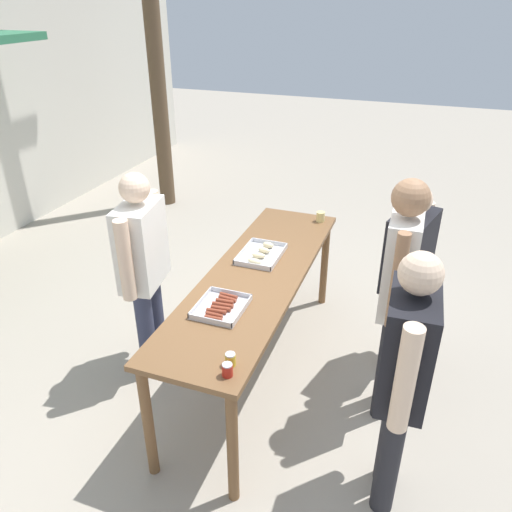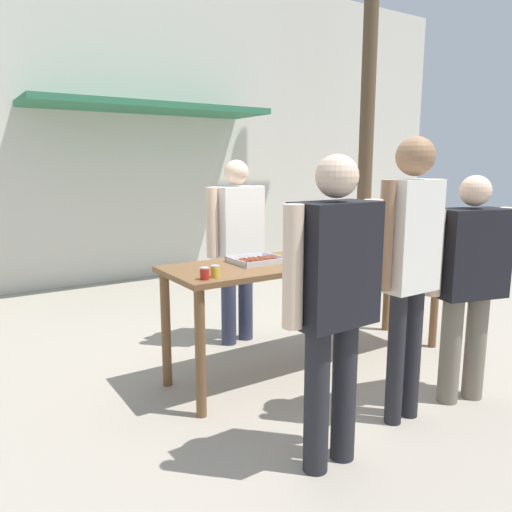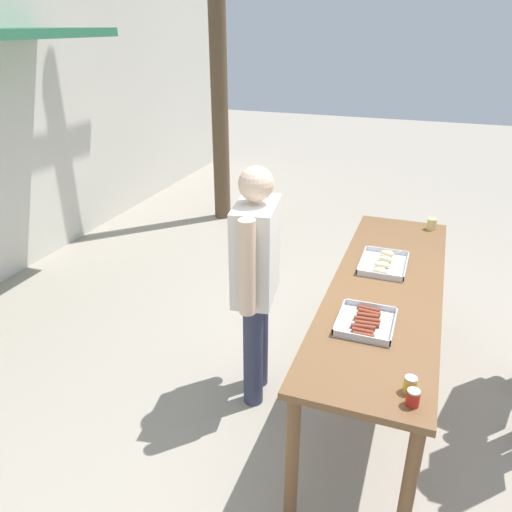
{
  "view_description": "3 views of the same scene",
  "coord_description": "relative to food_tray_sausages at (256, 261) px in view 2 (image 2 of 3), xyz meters",
  "views": [
    {
      "loc": [
        -3.08,
        -1.12,
        2.82
      ],
      "look_at": [
        0.0,
        0.0,
        1.07
      ],
      "focal_mm": 35.0,
      "sensor_mm": 36.0,
      "label": 1
    },
    {
      "loc": [
        -2.56,
        -3.08,
        1.66
      ],
      "look_at": [
        -0.53,
        0.06,
        0.97
      ],
      "focal_mm": 35.0,
      "sensor_mm": 36.0,
      "label": 2
    },
    {
      "loc": [
        -3.0,
        -0.18,
        2.48
      ],
      "look_at": [
        -0.24,
        0.82,
        1.11
      ],
      "focal_mm": 35.0,
      "sensor_mm": 36.0,
      "label": 3
    }
  ],
  "objects": [
    {
      "name": "ground_plane",
      "position": [
        0.53,
        -0.06,
        -0.94
      ],
      "size": [
        24.0,
        24.0,
        0.0
      ],
      "primitive_type": "plane",
      "color": "#A39989"
    },
    {
      "name": "person_customer_waiting_in_line",
      "position": [
        0.44,
        -1.09,
        0.18
      ],
      "size": [
        0.53,
        0.24,
        1.83
      ],
      "rotation": [
        0.0,
        0.0,
        3.16
      ],
      "color": "#232328",
      "rests_on": "ground"
    },
    {
      "name": "serving_table",
      "position": [
        0.53,
        -0.06,
        -0.13
      ],
      "size": [
        2.51,
        0.7,
        0.92
      ],
      "color": "brown",
      "rests_on": "ground"
    },
    {
      "name": "beer_cup",
      "position": [
        1.65,
        -0.29,
        0.03
      ],
      "size": [
        0.08,
        0.08,
        0.09
      ],
      "color": "#DBC67A",
      "rests_on": "serving_table"
    },
    {
      "name": "food_tray_sausages",
      "position": [
        0.0,
        0.0,
        0.0
      ],
      "size": [
        0.37,
        0.32,
        0.04
      ],
      "color": "silver",
      "rests_on": "serving_table"
    },
    {
      "name": "person_customer_with_cup",
      "position": [
        1.01,
        -1.13,
        -0.01
      ],
      "size": [
        0.67,
        0.38,
        1.59
      ],
      "rotation": [
        0.0,
        0.0,
        2.88
      ],
      "color": "#756B5B",
      "rests_on": "ground"
    },
    {
      "name": "utility_pole",
      "position": [
        3.61,
        2.47,
        2.25
      ],
      "size": [
        1.1,
        0.22,
        6.2
      ],
      "color": "brown",
      "rests_on": "ground"
    },
    {
      "name": "building_facade_back",
      "position": [
        0.53,
        3.92,
        1.32
      ],
      "size": [
        12.0,
        1.11,
        4.5
      ],
      "color": "beige",
      "rests_on": "ground"
    },
    {
      "name": "food_tray_buns",
      "position": [
        0.8,
        -0.0,
        0.0
      ],
      "size": [
        0.44,
        0.32,
        0.06
      ],
      "color": "silver",
      "rests_on": "serving_table"
    },
    {
      "name": "person_customer_holding_hotdog",
      "position": [
        -0.3,
        -1.21,
        0.08
      ],
      "size": [
        0.66,
        0.27,
        1.71
      ],
      "rotation": [
        0.0,
        0.0,
        3.18
      ],
      "color": "#232328",
      "rests_on": "ground"
    },
    {
      "name": "condiment_jar_mustard",
      "position": [
        -0.59,
        -0.3,
        0.03
      ],
      "size": [
        0.06,
        0.06,
        0.08
      ],
      "color": "#B22319",
      "rests_on": "serving_table"
    },
    {
      "name": "condiment_jar_ketchup",
      "position": [
        -0.5,
        -0.28,
        0.03
      ],
      "size": [
        0.06,
        0.06,
        0.08
      ],
      "color": "gold",
      "rests_on": "serving_table"
    },
    {
      "name": "person_server_behind_table",
      "position": [
        0.29,
        0.77,
        0.07
      ],
      "size": [
        0.66,
        0.32,
        1.7
      ],
      "rotation": [
        0.0,
        0.0,
        0.16
      ],
      "color": "#333851",
      "rests_on": "ground"
    }
  ]
}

